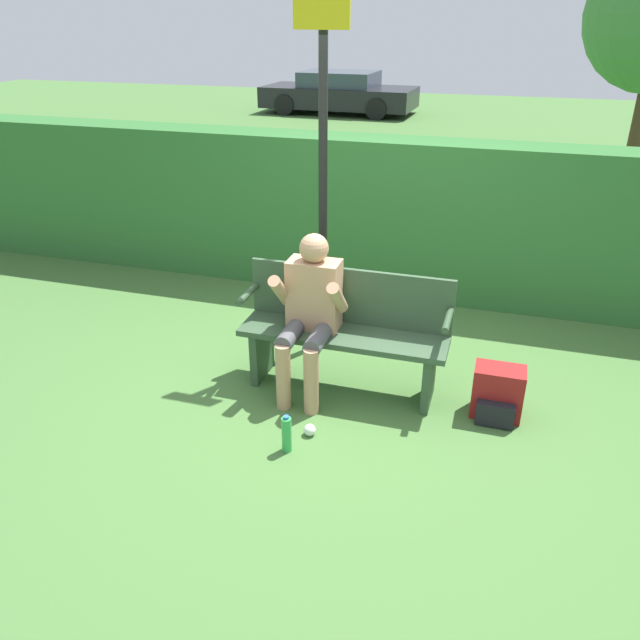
# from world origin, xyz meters

# --- Properties ---
(ground_plane) EXTENTS (40.00, 40.00, 0.00)m
(ground_plane) POSITION_xyz_m (0.00, 0.00, 0.00)
(ground_plane) COLOR #426B33
(hedge_back) EXTENTS (12.00, 0.50, 1.56)m
(hedge_back) POSITION_xyz_m (0.00, 2.03, 0.78)
(hedge_back) COLOR #2D662D
(hedge_back) RESTS_ON ground
(park_bench) EXTENTS (1.57, 0.41, 0.93)m
(park_bench) POSITION_xyz_m (0.00, 0.06, 0.49)
(park_bench) COLOR #334C33
(park_bench) RESTS_ON ground
(person_seated) EXTENTS (0.52, 0.58, 1.22)m
(person_seated) POSITION_xyz_m (-0.24, -0.06, 0.69)
(person_seated) COLOR tan
(person_seated) RESTS_ON ground
(backpack) EXTENTS (0.36, 0.30, 0.39)m
(backpack) POSITION_xyz_m (1.16, -0.03, 0.18)
(backpack) COLOR maroon
(backpack) RESTS_ON ground
(water_bottle) EXTENTS (0.07, 0.07, 0.28)m
(water_bottle) POSITION_xyz_m (-0.15, -0.86, 0.13)
(water_bottle) COLOR green
(water_bottle) RESTS_ON ground
(signpost) EXTENTS (0.41, 0.09, 2.79)m
(signpost) POSITION_xyz_m (-0.35, 0.63, 1.56)
(signpost) COLOR black
(signpost) RESTS_ON ground
(parked_car) EXTENTS (4.38, 2.07, 1.14)m
(parked_car) POSITION_xyz_m (-3.96, 14.26, 0.56)
(parked_car) COLOR black
(parked_car) RESTS_ON ground
(litter_crumple) EXTENTS (0.08, 0.08, 0.08)m
(litter_crumple) POSITION_xyz_m (-0.06, -0.65, 0.04)
(litter_crumple) COLOR silver
(litter_crumple) RESTS_ON ground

